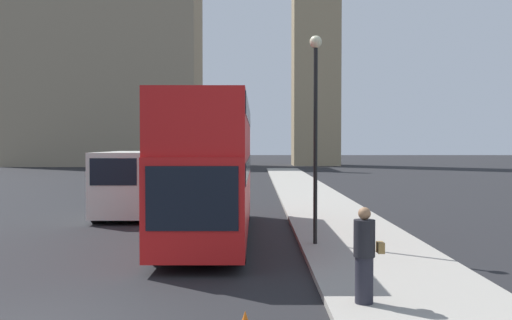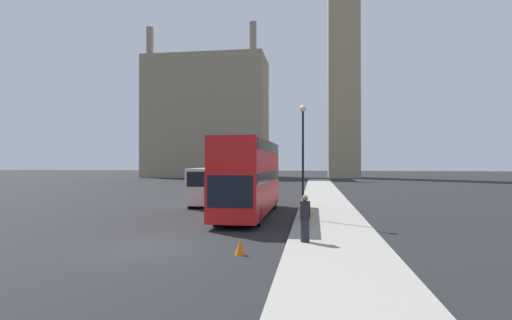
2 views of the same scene
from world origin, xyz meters
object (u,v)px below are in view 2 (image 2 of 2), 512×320
Objects in this scene: white_van at (209,186)px; street_lamp at (303,145)px; red_double_decker_bus at (250,174)px; pedestrian at (305,218)px; parked_sedan at (239,185)px; clock_tower at (343,20)px.

white_van is 0.88× the size of street_lamp.
white_van is (-3.90, 5.23, -1.02)m from red_double_decker_bus.
pedestrian is (3.49, -8.29, -1.46)m from red_double_decker_bus.
red_double_decker_bus is 2.44× the size of parked_sedan.
white_van is 10.48m from street_lamp.
red_double_decker_bus is (-10.10, -64.15, -31.55)m from clock_tower.
clock_tower is 79.89m from pedestrian.
street_lamp is at bearing 92.33° from pedestrian.
clock_tower is at bearing 84.07° from street_lamp.
pedestrian is (7.39, -13.52, -0.44)m from white_van.
clock_tower is 72.20m from red_double_decker_bus.
clock_tower is 37.20× the size of pedestrian.
white_van is 15.72m from parked_sedan.
red_double_decker_bus is at bearing 112.79° from pedestrian.
pedestrian is 30.32m from parked_sedan.
clock_tower is at bearing 81.05° from red_double_decker_bus.
street_lamp is (-6.87, -66.13, -29.91)m from clock_tower.
clock_tower is at bearing 71.14° from parked_sedan.
clock_tower reaches higher than red_double_decker_bus.
red_double_decker_bus is 21.50m from parked_sedan.
parked_sedan is at bearing -108.86° from clock_tower.
red_double_decker_bus reaches higher than parked_sedan.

